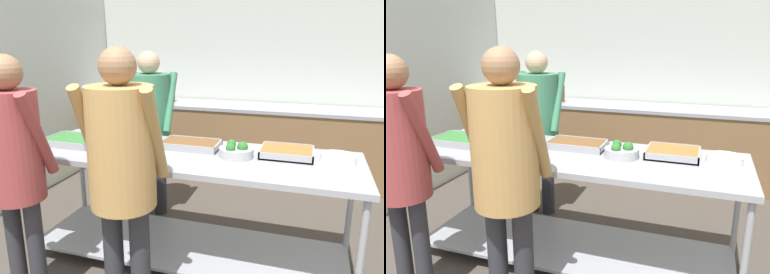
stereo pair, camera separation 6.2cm
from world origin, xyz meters
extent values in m
cube|color=silver|center=(0.00, 3.98, 1.32)|extent=(4.03, 0.06, 2.65)
cube|color=silver|center=(-1.99, 1.99, 1.32)|extent=(0.06, 4.10, 2.65)
cube|color=olive|center=(0.00, 3.61, 0.43)|extent=(3.87, 0.62, 0.87)
cube|color=#9EA0A8|center=(0.00, 3.61, 0.89)|extent=(3.87, 0.65, 0.04)
cube|color=black|center=(0.25, 3.61, 0.90)|extent=(0.46, 0.40, 0.02)
cube|color=#9EA0A8|center=(0.09, 1.55, 0.87)|extent=(2.48, 0.83, 0.04)
cube|color=#9EA0A8|center=(0.09, 1.55, 0.12)|extent=(2.40, 0.75, 0.02)
cylinder|color=#9EA0A8|center=(-1.10, 1.18, 0.42)|extent=(0.04, 0.04, 0.85)
cylinder|color=#9EA0A8|center=(1.28, 1.18, 0.42)|extent=(0.04, 0.04, 0.85)
cylinder|color=#9EA0A8|center=(-1.10, 1.91, 0.42)|extent=(0.04, 0.04, 0.85)
cylinder|color=#9EA0A8|center=(1.28, 1.91, 0.42)|extent=(0.04, 0.04, 0.85)
cube|color=#9EA0A8|center=(-0.88, 1.52, 0.89)|extent=(0.42, 0.33, 0.01)
cube|color=#387A38|center=(-0.88, 1.52, 0.92)|extent=(0.40, 0.31, 0.04)
cube|color=#9EA0A8|center=(-0.88, 1.36, 0.91)|extent=(0.42, 0.01, 0.05)
cube|color=#9EA0A8|center=(-0.88, 1.68, 0.91)|extent=(0.42, 0.01, 0.05)
cube|color=#9EA0A8|center=(-1.08, 1.52, 0.91)|extent=(0.01, 0.33, 0.05)
cube|color=#9EA0A8|center=(-0.67, 1.52, 0.91)|extent=(0.01, 0.33, 0.05)
cylinder|color=#9EA0A8|center=(-0.41, 1.51, 0.92)|extent=(0.30, 0.30, 0.06)
cylinder|color=#B7472D|center=(-0.41, 1.51, 0.94)|extent=(0.26, 0.26, 0.01)
cylinder|color=black|center=(-0.19, 1.51, 0.94)|extent=(0.14, 0.02, 0.02)
cube|color=#9EA0A8|center=(0.07, 1.69, 0.89)|extent=(0.44, 0.27, 0.01)
cube|color=brown|center=(0.07, 1.69, 0.92)|extent=(0.42, 0.25, 0.04)
cube|color=#9EA0A8|center=(0.07, 1.56, 0.91)|extent=(0.44, 0.01, 0.05)
cube|color=#9EA0A8|center=(0.07, 1.82, 0.91)|extent=(0.44, 0.01, 0.05)
cube|color=#9EA0A8|center=(-0.15, 1.69, 0.91)|extent=(0.01, 0.27, 0.05)
cube|color=#9EA0A8|center=(0.28, 1.69, 0.91)|extent=(0.01, 0.27, 0.05)
cylinder|color=#B2B2B7|center=(0.45, 1.57, 0.92)|extent=(0.25, 0.25, 0.07)
sphere|color=#2D702D|center=(0.49, 1.56, 0.97)|extent=(0.08, 0.08, 0.08)
sphere|color=#2D702D|center=(0.40, 1.61, 0.97)|extent=(0.07, 0.07, 0.07)
sphere|color=#2D702D|center=(0.42, 1.51, 0.97)|extent=(0.07, 0.07, 0.07)
cube|color=#9EA0A8|center=(0.79, 1.71, 0.89)|extent=(0.37, 0.32, 0.01)
cube|color=#9E6B33|center=(0.79, 1.71, 0.92)|extent=(0.35, 0.30, 0.04)
cube|color=#9EA0A8|center=(0.79, 1.56, 0.91)|extent=(0.37, 0.01, 0.05)
cube|color=#9EA0A8|center=(0.79, 1.87, 0.91)|extent=(0.37, 0.01, 0.05)
cube|color=#9EA0A8|center=(0.61, 1.71, 0.91)|extent=(0.01, 0.32, 0.05)
cube|color=#9EA0A8|center=(0.97, 1.71, 0.91)|extent=(0.01, 0.32, 0.05)
cylinder|color=white|center=(1.14, 1.69, 0.89)|extent=(0.25, 0.25, 0.01)
cylinder|color=white|center=(1.14, 1.69, 0.91)|extent=(0.25, 0.25, 0.01)
cylinder|color=white|center=(1.14, 1.69, 0.92)|extent=(0.25, 0.25, 0.01)
cylinder|color=white|center=(1.14, 1.69, 0.93)|extent=(0.24, 0.24, 0.01)
cylinder|color=#2D2D33|center=(-0.16, 0.84, 0.38)|extent=(0.12, 0.12, 0.76)
cylinder|color=#2D2D33|center=(0.01, 0.85, 0.38)|extent=(0.12, 0.12, 0.76)
cylinder|color=tan|center=(-0.27, 0.83, 1.20)|extent=(0.10, 0.32, 0.57)
cylinder|color=tan|center=(0.13, 0.86, 1.20)|extent=(0.10, 0.32, 0.57)
cylinder|color=tan|center=(-0.07, 0.85, 1.11)|extent=(0.39, 0.39, 0.70)
sphere|color=#8C6647|center=(-0.07, 0.85, 1.57)|extent=(0.21, 0.21, 0.21)
cylinder|color=#2D2D33|center=(-0.85, 0.77, 0.37)|extent=(0.11, 0.11, 0.74)
cylinder|color=#2D2D33|center=(-0.70, 0.78, 0.37)|extent=(0.11, 0.11, 0.74)
cylinder|color=#993D3D|center=(-0.59, 0.79, 1.16)|extent=(0.10, 0.31, 0.55)
cylinder|color=#993D3D|center=(-0.77, 0.77, 1.08)|extent=(0.33, 0.33, 0.68)
sphere|color=#8C6647|center=(-0.77, 0.77, 1.52)|extent=(0.21, 0.21, 0.21)
cylinder|color=#2D2D33|center=(-0.44, 2.25, 0.36)|extent=(0.12, 0.12, 0.72)
cylinder|color=#2D2D33|center=(-0.61, 2.24, 0.36)|extent=(0.12, 0.12, 0.72)
cylinder|color=#3D7F5B|center=(-0.32, 2.25, 1.14)|extent=(0.08, 0.31, 0.55)
cylinder|color=#3D7F5B|center=(-0.73, 2.24, 1.14)|extent=(0.08, 0.31, 0.55)
cylinder|color=#3D7F5B|center=(-0.52, 2.25, 1.06)|extent=(0.39, 0.39, 0.67)
sphere|color=tan|center=(-0.52, 2.25, 1.50)|extent=(0.21, 0.21, 0.21)
cylinder|color=brown|center=(-0.80, 3.58, 1.01)|extent=(0.07, 0.07, 0.21)
cone|color=brown|center=(-0.80, 3.58, 1.16)|extent=(0.07, 0.07, 0.08)
cylinder|color=black|center=(-0.80, 3.58, 1.21)|extent=(0.03, 0.03, 0.02)
camera|label=1|loc=(0.93, -0.97, 1.71)|focal=35.00mm
camera|label=2|loc=(0.99, -0.95, 1.71)|focal=35.00mm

